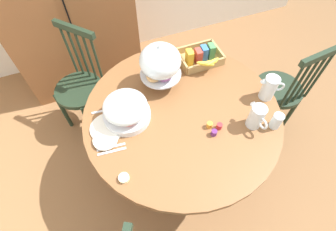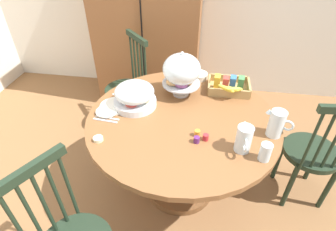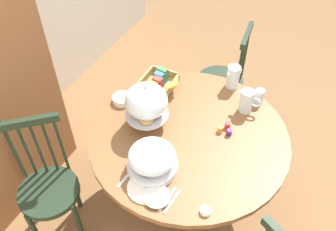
{
  "view_description": "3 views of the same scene",
  "coord_description": "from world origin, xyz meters",
  "px_view_note": "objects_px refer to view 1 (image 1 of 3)",
  "views": [
    {
      "loc": [
        -0.4,
        -0.73,
        2.09
      ],
      "look_at": [
        -0.06,
        0.15,
        0.74
      ],
      "focal_mm": 27.36,
      "sensor_mm": 36.0,
      "label": 1
    },
    {
      "loc": [
        0.17,
        -1.28,
        1.85
      ],
      "look_at": [
        -0.06,
        0.15,
        0.74
      ],
      "focal_mm": 28.65,
      "sensor_mm": 36.0,
      "label": 2
    },
    {
      "loc": [
        -1.41,
        -0.42,
        2.46
      ],
      "look_at": [
        0.04,
        0.3,
        0.84
      ],
      "focal_mm": 38.32,
      "sensor_mm": 36.0,
      "label": 3
    }
  ],
  "objects_px": {
    "windsor_chair_by_cabinet": "(81,88)",
    "orange_juice_pitcher": "(256,117)",
    "pastry_stand_with_dome": "(160,63)",
    "cereal_bowl": "(164,53)",
    "butter_dish": "(124,178)",
    "dining_table": "(181,127)",
    "china_plate_small": "(105,139)",
    "cereal_basket": "(201,57)",
    "milk_pitcher": "(269,89)",
    "drinking_glass": "(276,121)",
    "windsor_chair_near_window": "(280,91)",
    "fruit_platter_covered": "(126,109)",
    "china_plate_large": "(108,128)"
  },
  "relations": [
    {
      "from": "cereal_basket",
      "to": "butter_dish",
      "type": "distance_m",
      "value": 1.05
    },
    {
      "from": "fruit_platter_covered",
      "to": "pastry_stand_with_dome",
      "type": "bearing_deg",
      "value": 33.09
    },
    {
      "from": "cereal_basket",
      "to": "cereal_bowl",
      "type": "distance_m",
      "value": 0.29
    },
    {
      "from": "milk_pitcher",
      "to": "cereal_basket",
      "type": "bearing_deg",
      "value": 119.55
    },
    {
      "from": "dining_table",
      "to": "cereal_basket",
      "type": "distance_m",
      "value": 0.54
    },
    {
      "from": "drinking_glass",
      "to": "butter_dish",
      "type": "distance_m",
      "value": 0.97
    },
    {
      "from": "pastry_stand_with_dome",
      "to": "cereal_bowl",
      "type": "relative_size",
      "value": 2.46
    },
    {
      "from": "fruit_platter_covered",
      "to": "cereal_bowl",
      "type": "height_order",
      "value": "fruit_platter_covered"
    },
    {
      "from": "windsor_chair_by_cabinet",
      "to": "cereal_basket",
      "type": "xyz_separation_m",
      "value": [
        0.92,
        -0.35,
        0.33
      ]
    },
    {
      "from": "dining_table",
      "to": "fruit_platter_covered",
      "type": "distance_m",
      "value": 0.45
    },
    {
      "from": "china_plate_small",
      "to": "cereal_bowl",
      "type": "relative_size",
      "value": 1.07
    },
    {
      "from": "orange_juice_pitcher",
      "to": "milk_pitcher",
      "type": "distance_m",
      "value": 0.26
    },
    {
      "from": "fruit_platter_covered",
      "to": "china_plate_small",
      "type": "xyz_separation_m",
      "value": [
        -0.17,
        -0.12,
        -0.07
      ]
    },
    {
      "from": "dining_table",
      "to": "fruit_platter_covered",
      "type": "height_order",
      "value": "fruit_platter_covered"
    },
    {
      "from": "windsor_chair_near_window",
      "to": "china_plate_large",
      "type": "bearing_deg",
      "value": -178.83
    },
    {
      "from": "china_plate_small",
      "to": "fruit_platter_covered",
      "type": "bearing_deg",
      "value": 34.75
    },
    {
      "from": "milk_pitcher",
      "to": "drinking_glass",
      "type": "xyz_separation_m",
      "value": [
        -0.09,
        -0.22,
        -0.03
      ]
    },
    {
      "from": "pastry_stand_with_dome",
      "to": "windsor_chair_by_cabinet",
      "type": "bearing_deg",
      "value": 141.72
    },
    {
      "from": "windsor_chair_near_window",
      "to": "milk_pitcher",
      "type": "height_order",
      "value": "windsor_chair_near_window"
    },
    {
      "from": "drinking_glass",
      "to": "butter_dish",
      "type": "relative_size",
      "value": 1.83
    },
    {
      "from": "milk_pitcher",
      "to": "butter_dish",
      "type": "bearing_deg",
      "value": -168.46
    },
    {
      "from": "cereal_basket",
      "to": "pastry_stand_with_dome",
      "type": "bearing_deg",
      "value": -164.74
    },
    {
      "from": "butter_dish",
      "to": "dining_table",
      "type": "bearing_deg",
      "value": 32.69
    },
    {
      "from": "windsor_chair_by_cabinet",
      "to": "pastry_stand_with_dome",
      "type": "height_order",
      "value": "pastry_stand_with_dome"
    },
    {
      "from": "pastry_stand_with_dome",
      "to": "cereal_bowl",
      "type": "height_order",
      "value": "pastry_stand_with_dome"
    },
    {
      "from": "orange_juice_pitcher",
      "to": "fruit_platter_covered",
      "type": "bearing_deg",
      "value": 154.74
    },
    {
      "from": "windsor_chair_near_window",
      "to": "milk_pitcher",
      "type": "xyz_separation_m",
      "value": [
        -0.37,
        -0.17,
        0.37
      ]
    },
    {
      "from": "milk_pitcher",
      "to": "cereal_bowl",
      "type": "height_order",
      "value": "milk_pitcher"
    },
    {
      "from": "dining_table",
      "to": "china_plate_small",
      "type": "height_order",
      "value": "china_plate_small"
    },
    {
      "from": "windsor_chair_near_window",
      "to": "china_plate_large",
      "type": "distance_m",
      "value": 1.46
    },
    {
      "from": "pastry_stand_with_dome",
      "to": "orange_juice_pitcher",
      "type": "bearing_deg",
      "value": -52.16
    },
    {
      "from": "dining_table",
      "to": "cereal_bowl",
      "type": "xyz_separation_m",
      "value": [
        0.08,
        0.54,
        0.22
      ]
    },
    {
      "from": "orange_juice_pitcher",
      "to": "drinking_glass",
      "type": "distance_m",
      "value": 0.13
    },
    {
      "from": "windsor_chair_by_cabinet",
      "to": "orange_juice_pitcher",
      "type": "relative_size",
      "value": 5.61
    },
    {
      "from": "cereal_basket",
      "to": "drinking_glass",
      "type": "height_order",
      "value": "cereal_basket"
    },
    {
      "from": "cereal_bowl",
      "to": "milk_pitcher",
      "type": "bearing_deg",
      "value": -51.89
    },
    {
      "from": "cereal_bowl",
      "to": "butter_dish",
      "type": "relative_size",
      "value": 2.33
    },
    {
      "from": "windsor_chair_by_cabinet",
      "to": "butter_dish",
      "type": "bearing_deg",
      "value": -82.8
    },
    {
      "from": "china_plate_small",
      "to": "cereal_bowl",
      "type": "height_order",
      "value": "cereal_bowl"
    },
    {
      "from": "orange_juice_pitcher",
      "to": "pastry_stand_with_dome",
      "type": "bearing_deg",
      "value": 127.84
    },
    {
      "from": "pastry_stand_with_dome",
      "to": "orange_juice_pitcher",
      "type": "distance_m",
      "value": 0.69
    },
    {
      "from": "pastry_stand_with_dome",
      "to": "china_plate_small",
      "type": "relative_size",
      "value": 2.29
    },
    {
      "from": "dining_table",
      "to": "milk_pitcher",
      "type": "distance_m",
      "value": 0.64
    },
    {
      "from": "pastry_stand_with_dome",
      "to": "cereal_basket",
      "type": "height_order",
      "value": "pastry_stand_with_dome"
    },
    {
      "from": "pastry_stand_with_dome",
      "to": "china_plate_small",
      "type": "distance_m",
      "value": 0.6
    },
    {
      "from": "windsor_chair_near_window",
      "to": "drinking_glass",
      "type": "xyz_separation_m",
      "value": [
        -0.46,
        -0.39,
        0.34
      ]
    },
    {
      "from": "orange_juice_pitcher",
      "to": "butter_dish",
      "type": "bearing_deg",
      "value": -176.66
    },
    {
      "from": "windsor_chair_by_cabinet",
      "to": "orange_juice_pitcher",
      "type": "bearing_deg",
      "value": -45.01
    },
    {
      "from": "cereal_basket",
      "to": "windsor_chair_near_window",
      "type": "bearing_deg",
      "value": -25.24
    },
    {
      "from": "fruit_platter_covered",
      "to": "windsor_chair_near_window",
      "type": "bearing_deg",
      "value": -0.21
    }
  ]
}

